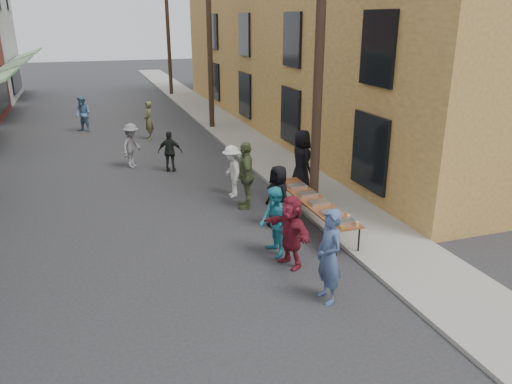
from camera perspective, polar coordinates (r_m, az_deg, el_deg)
ground at (r=10.75m, az=-7.87°, el=-10.38°), size 120.00×120.00×0.00m
sidewalk at (r=25.65m, az=-3.50°, el=7.50°), size 2.20×60.00×0.10m
building_ochre at (r=26.47m, az=10.42°, el=18.40°), size 10.00×28.00×10.00m
utility_pole_near at (r=13.59m, az=7.27°, el=15.83°), size 0.26×0.26×9.00m
utility_pole_mid at (r=24.94m, az=-5.34°, el=17.43°), size 0.26×0.26×9.00m
utility_pole_far at (r=36.70m, az=-10.03°, el=17.82°), size 0.26×0.26×9.00m
serving_table at (r=13.22m, az=6.62°, el=-1.09°), size 0.70×4.00×0.75m
catering_tray_sausage at (r=11.83m, az=10.03°, el=-3.38°), size 0.50×0.33×0.08m
catering_tray_foil_b at (r=12.36m, az=8.60°, el=-2.29°), size 0.50×0.33×0.08m
catering_tray_buns at (r=12.94m, az=7.20°, el=-1.21°), size 0.50×0.33×0.08m
catering_tray_foil_d at (r=13.53m, az=5.92°, el=-0.23°), size 0.50×0.33×0.08m
catering_tray_buns_end at (r=14.13m, az=4.75°, el=0.67°), size 0.50×0.33×0.08m
condiment_jar_a at (r=11.49m, az=9.77°, el=-4.06°), size 0.07×0.07×0.08m
condiment_jar_b at (r=11.57m, az=9.54°, el=-3.88°), size 0.07×0.07×0.08m
condiment_jar_c at (r=11.65m, az=9.31°, el=-3.70°), size 0.07×0.07×0.08m
cup_stack at (r=11.71m, az=11.48°, el=-3.60°), size 0.08×0.08×0.12m
guest_front_a at (r=13.10m, az=2.56°, el=-0.54°), size 0.72×0.93×1.69m
guest_front_b at (r=9.76m, az=8.36°, el=-7.30°), size 0.48×0.71×1.91m
guest_front_c at (r=11.53m, az=2.14°, el=-3.47°), size 0.66×0.83×1.66m
guest_front_d at (r=15.39m, az=-2.75°, el=2.37°), size 0.62×1.06×1.62m
guest_front_e at (r=14.41m, az=-1.15°, el=1.92°), size 0.74×1.24×1.97m
guest_queue_back at (r=11.08m, az=3.99°, el=-4.51°), size 0.88×1.61×1.65m
server at (r=15.58m, az=5.22°, el=3.55°), size 0.66×0.98×1.96m
passerby_left at (r=19.03m, az=-14.04°, el=5.16°), size 1.11×1.22×1.65m
passerby_mid at (r=18.20m, az=-9.79°, el=4.56°), size 0.94×0.64×1.49m
passerby_right at (r=23.41m, az=-12.19°, el=8.00°), size 0.42×0.63×1.73m
passerby_far at (r=25.86m, az=-19.16°, el=8.40°), size 1.06×1.04×1.72m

